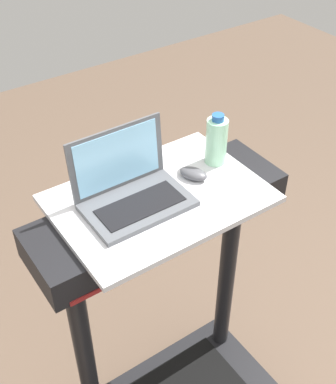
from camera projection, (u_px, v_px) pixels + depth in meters
name	position (u px, v px, depth m)	size (l,w,h in m)	color
desk_board	(159.00, 198.00, 1.67)	(0.68, 0.48, 0.02)	silver
laptop	(131.00, 189.00, 1.61)	(0.33, 0.23, 0.23)	#515459
computer_mouse	(193.00, 174.00, 1.73)	(0.06, 0.10, 0.03)	#4C4C51
water_bottle	(216.00, 141.00, 1.76)	(0.07, 0.07, 0.19)	#9EDBB2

